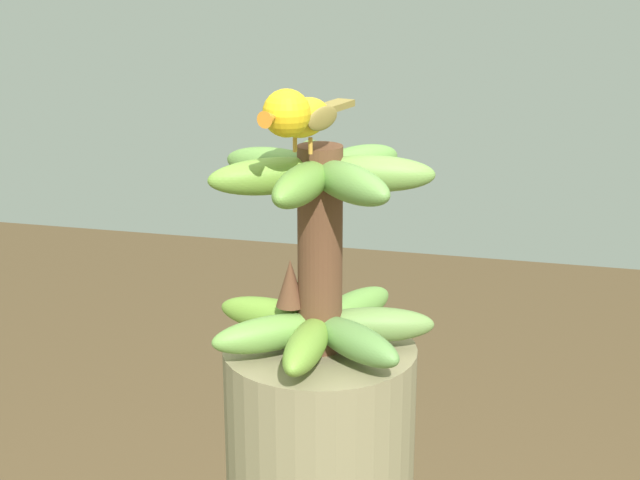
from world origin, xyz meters
name	(u,v)px	position (x,y,z in m)	size (l,w,h in m)	color
banana_bunch	(320,251)	(0.00, 0.00, 1.32)	(0.28, 0.29, 0.26)	brown
perched_bird	(298,115)	(-0.06, 0.01, 1.50)	(0.19, 0.07, 0.08)	#C68933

